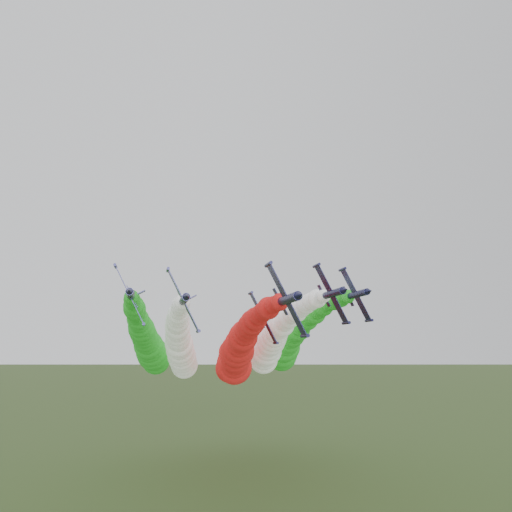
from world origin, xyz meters
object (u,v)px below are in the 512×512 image
Objects in this scene: jet_outer_left at (149,345)px; jet_outer_right at (290,343)px; jet_inner_left at (181,349)px; jet_trail at (232,356)px; jet_lead at (238,355)px; jet_inner_right at (271,344)px.

jet_outer_right is at bearing 6.23° from jet_outer_left.
jet_outer_left is (-8.44, 7.29, 1.02)m from jet_inner_left.
jet_outer_right is 1.00× the size of jet_trail.
jet_lead is 18.39m from jet_inner_right.
jet_inner_right is at bearing 49.40° from jet_lead.
jet_inner_right is 19.45m from jet_trail.
jet_lead is at bearing -129.54° from jet_outer_right.
jet_outer_right reaches higher than jet_outer_left.
jet_inner_right is 13.75m from jet_outer_right.
jet_lead is 32.08m from jet_outer_right.
jet_lead is at bearing -42.63° from jet_outer_left.
jet_trail is at bearing 115.24° from jet_inner_right.
jet_trail is at bearing 158.70° from jet_outer_right.
jet_inner_left reaches higher than jet_lead.
jet_inner_right is at bearing 2.47° from jet_inner_left.
jet_inner_right is at bearing -10.47° from jet_outer_left.
jet_outer_left is 27.95m from jet_trail.
jet_inner_left is 25.14m from jet_trail.
jet_outer_right is (33.65, 11.89, 1.81)m from jet_inner_left.
jet_inner_right is 1.00× the size of jet_outer_left.
jet_inner_left is at bearing -177.53° from jet_inner_right.
jet_outer_right is at bearing -21.30° from jet_trail.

